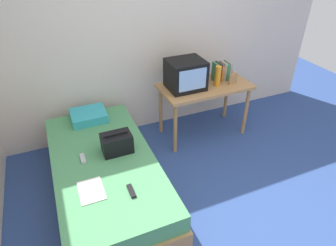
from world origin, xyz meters
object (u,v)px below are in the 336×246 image
tv (186,75)px  handbag (117,143)px  remote_silver (83,158)px  picture_frame (233,79)px  desk (205,91)px  book_row (222,71)px  pillow (89,116)px  magazine (91,190)px  bed (106,177)px  remote_dark (131,191)px  water_bottle (218,76)px

tv → handbag: (-1.05, -0.59, -0.32)m
remote_silver → picture_frame: bearing=12.9°
desk → book_row: size_ratio=4.83×
pillow → magazine: bearing=-99.5°
desk → picture_frame: size_ratio=8.49×
magazine → remote_silver: size_ratio=2.01×
handbag → tv: bearing=29.6°
pillow → handbag: (0.16, -0.72, 0.05)m
picture_frame → bed: bearing=-163.8°
desk → book_row: bearing=14.4°
book_row → remote_dark: (-1.63, -1.24, -0.34)m
tv → water_bottle: 0.42m
handbag → water_bottle: bearing=19.1°
book_row → remote_dark: size_ratio=1.54×
tv → pillow: (-1.20, 0.12, -0.37)m
remote_dark → magazine: bearing=155.0°
tv → remote_silver: 1.57m
bed → pillow: (0.01, 0.78, 0.30)m
book_row → picture_frame: size_ratio=1.76×
water_bottle → pillow: water_bottle is taller
desk → water_bottle: bearing=-26.8°
magazine → water_bottle: bearing=27.8°
picture_frame → desk: bearing=163.6°
bed → remote_dark: size_ratio=12.82×
tv → water_bottle: tv is taller
magazine → remote_dark: 0.35m
tv → pillow: tv is taller
bed → book_row: size_ratio=8.33×
book_row → remote_dark: book_row is taller
tv → book_row: size_ratio=1.83×
picture_frame → pillow: bearing=172.1°
desk → book_row: (0.28, 0.07, 0.21)m
bed → magazine: magazine is taller
bed → water_bottle: water_bottle is taller
picture_frame → remote_dark: size_ratio=0.88×
desk → book_row: 0.35m
water_bottle → magazine: size_ratio=0.88×
bed → picture_frame: size_ratio=14.63×
pillow → magazine: 1.18m
desk → water_bottle: 0.27m
picture_frame → handbag: bearing=-164.2°
magazine → book_row: bearing=29.2°
bed → tv: 1.53m
desk → picture_frame: (0.34, -0.10, 0.16)m
picture_frame → handbag: (-1.66, -0.47, -0.21)m
picture_frame → remote_dark: 2.02m
picture_frame → remote_dark: bearing=-147.9°
picture_frame → remote_silver: 2.08m
desk → bed: bearing=-157.0°
water_bottle → remote_silver: (-1.80, -0.49, -0.36)m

